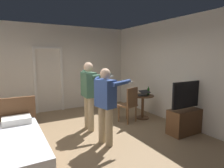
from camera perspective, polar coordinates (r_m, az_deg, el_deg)
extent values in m
plane|color=#997A56|center=(4.42, -6.83, -16.34)|extent=(6.02, 6.02, 0.00)
cube|color=silver|center=(6.70, -16.35, 4.44)|extent=(5.30, 0.12, 2.84)
cube|color=silver|center=(5.56, 18.42, 3.61)|extent=(0.12, 5.71, 2.84)
cube|color=white|center=(6.54, -21.89, 0.60)|extent=(0.08, 0.08, 2.05)
cube|color=white|center=(6.70, -14.67, 1.10)|extent=(0.08, 0.08, 2.05)
cube|color=white|center=(6.56, -18.67, 10.12)|extent=(0.93, 0.08, 0.08)
cube|color=brown|center=(3.66, -30.30, -19.93)|extent=(1.35, 1.97, 0.35)
cube|color=white|center=(4.12, -26.49, -9.62)|extent=(0.50, 0.34, 0.12)
cube|color=brown|center=(5.03, 21.39, -10.14)|extent=(0.99, 0.40, 0.59)
cube|color=black|center=(4.85, 21.99, -2.84)|extent=(1.07, 0.05, 0.62)
cube|color=teal|center=(4.87, 21.71, -2.78)|extent=(1.01, 0.01, 0.56)
cylinder|color=brown|center=(5.78, 9.07, -6.84)|extent=(0.08, 0.08, 0.67)
cylinder|color=brown|center=(5.87, 8.99, -9.85)|extent=(0.38, 0.38, 0.03)
cylinder|color=brown|center=(5.70, 9.15, -3.44)|extent=(0.64, 0.64, 0.03)
cube|color=black|center=(5.68, 8.92, -3.20)|extent=(0.32, 0.22, 0.02)
cube|color=black|center=(5.56, 9.72, -2.28)|extent=(0.32, 0.20, 0.08)
cube|color=navy|center=(5.57, 9.68, -2.27)|extent=(0.29, 0.17, 0.06)
cylinder|color=#1D5719|center=(5.70, 10.78, -2.28)|extent=(0.06, 0.06, 0.20)
cylinder|color=#1D5719|center=(5.68, 10.81, -1.03)|extent=(0.03, 0.03, 0.05)
cylinder|color=brown|center=(5.70, 4.41, -8.11)|extent=(0.04, 0.04, 0.45)
cylinder|color=brown|center=(5.46, 2.03, -8.84)|extent=(0.04, 0.04, 0.45)
cylinder|color=brown|center=(5.50, 7.10, -8.79)|extent=(0.04, 0.04, 0.45)
cylinder|color=brown|center=(5.25, 4.75, -9.60)|extent=(0.04, 0.04, 0.45)
cube|color=brown|center=(5.41, 4.60, -6.34)|extent=(0.51, 0.51, 0.04)
cube|color=brown|center=(5.24, 6.04, -3.81)|extent=(0.42, 0.15, 0.50)
cylinder|color=tan|center=(4.17, -3.01, -11.85)|extent=(0.15, 0.15, 0.80)
cylinder|color=tan|center=(4.00, -0.85, -12.72)|extent=(0.15, 0.15, 0.80)
cube|color=#334C8C|center=(3.90, -2.00, -2.83)|extent=(0.34, 0.46, 0.57)
sphere|color=#D8AD8C|center=(3.84, -2.03, 3.08)|extent=(0.22, 0.22, 0.22)
cylinder|color=#334C8C|center=(4.11, -3.14, -0.82)|extent=(0.33, 0.16, 0.46)
cylinder|color=#334C8C|center=(3.84, 2.85, 0.32)|extent=(0.47, 0.19, 0.12)
cube|color=white|center=(3.99, 5.45, 0.38)|extent=(0.12, 0.06, 0.04)
cylinder|color=tan|center=(5.00, -7.35, -8.17)|extent=(0.15, 0.15, 0.85)
cylinder|color=tan|center=(4.77, -6.29, -8.98)|extent=(0.15, 0.15, 0.85)
cube|color=#3F664C|center=(4.72, -6.98, -0.13)|extent=(0.28, 0.47, 0.60)
sphere|color=#D8AD8C|center=(4.68, -7.08, 5.04)|extent=(0.23, 0.23, 0.23)
cylinder|color=#3F664C|center=(4.98, -7.05, 1.57)|extent=(0.34, 0.10, 0.49)
cylinder|color=#3F664C|center=(4.55, -3.11, 2.50)|extent=(0.48, 0.11, 0.13)
cube|color=white|center=(4.63, -0.29, 2.36)|extent=(0.12, 0.04, 0.04)
cube|color=#4C1919|center=(5.58, -26.15, -9.56)|extent=(0.54, 0.42, 0.41)
cube|color=black|center=(5.82, -26.38, -8.54)|extent=(0.50, 0.41, 0.47)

